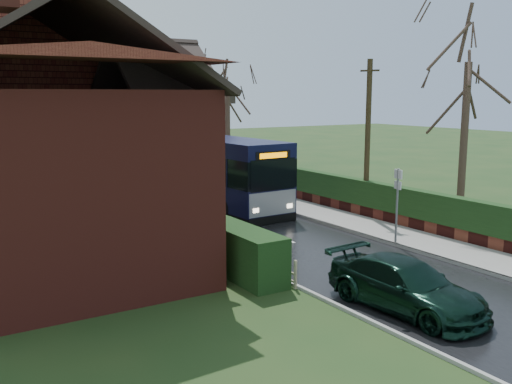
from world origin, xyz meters
TOP-DOWN VIEW (x-y plane):
  - ground at (0.00, 0.00)m, footprint 140.00×140.00m
  - road at (0.00, 10.00)m, footprint 6.00×100.00m
  - pavement at (4.25, 10.00)m, footprint 2.50×100.00m
  - kerb_right at (3.05, 10.00)m, footprint 0.12×100.00m
  - kerb_left at (-3.05, 10.00)m, footprint 0.12×100.00m
  - front_hedge at (-3.90, 5.00)m, footprint 1.20×16.00m
  - picket_fence at (-3.15, 5.00)m, footprint 0.10×16.00m
  - right_wall_hedge at (5.80, 10.00)m, footprint 0.60×50.00m
  - brick_house at (-8.73, 4.78)m, footprint 9.30×14.60m
  - bus at (0.80, 10.62)m, footprint 3.39×12.21m
  - car_silver at (-2.80, 6.23)m, footprint 2.12×4.58m
  - car_green at (-1.60, -6.00)m, footprint 2.27×4.92m
  - car_distant at (-1.46, 35.51)m, footprint 2.92×4.74m
  - bus_stop_sign at (3.20, -0.95)m, footprint 0.16×0.46m
  - telegraph_pole at (5.80, 3.60)m, footprint 0.38×0.94m
  - tree_right_near at (9.00, 0.65)m, footprint 4.84×4.84m
  - tree_right_far at (6.00, 17.53)m, footprint 4.50×4.50m

SIDE VIEW (x-z plane):
  - ground at x=0.00m, z-range 0.00..0.00m
  - road at x=0.00m, z-range 0.00..0.02m
  - kerb_left at x=-3.05m, z-range 0.00..0.10m
  - pavement at x=4.25m, z-range 0.00..0.14m
  - kerb_right at x=3.05m, z-range 0.00..0.14m
  - picket_fence at x=-3.15m, z-range 0.00..0.90m
  - car_green at x=-1.60m, z-range 0.00..1.39m
  - car_distant at x=-1.46m, z-range 0.00..1.47m
  - car_silver at x=-2.80m, z-range 0.00..1.52m
  - front_hedge at x=-3.90m, z-range 0.00..1.60m
  - right_wall_hedge at x=5.80m, z-range 0.12..1.92m
  - bus at x=0.80m, z-range -0.02..3.66m
  - bus_stop_sign at x=3.20m, z-range 0.49..3.54m
  - telegraph_pole at x=5.80m, z-range 0.05..7.55m
  - brick_house at x=-8.73m, z-range -0.77..9.53m
  - tree_right_far at x=6.00m, z-range 2.15..10.84m
  - tree_right_near at x=9.00m, z-range 2.58..13.04m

